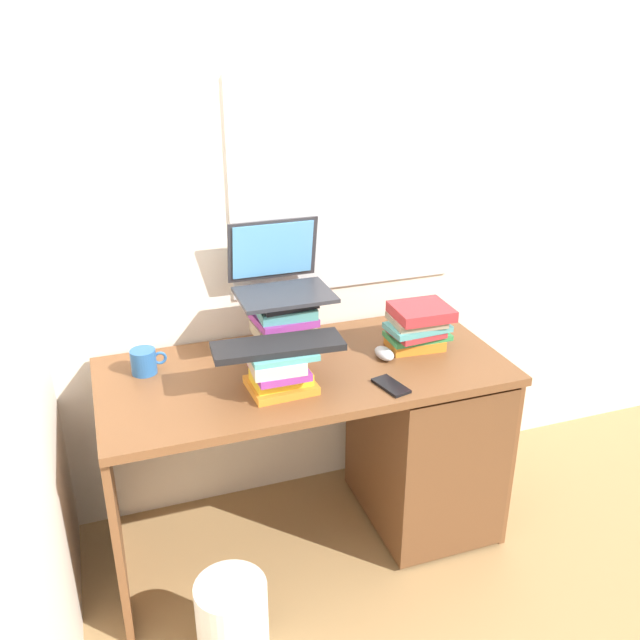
# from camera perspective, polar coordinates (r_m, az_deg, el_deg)

# --- Properties ---
(ground_plane) EXTENTS (6.00, 6.00, 0.00)m
(ground_plane) POSITION_cam_1_polar(r_m,az_deg,el_deg) (2.80, -1.16, -17.49)
(ground_plane) COLOR #9E7A4C
(wall_back) EXTENTS (6.00, 0.06, 2.60)m
(wall_back) POSITION_cam_1_polar(r_m,az_deg,el_deg) (2.52, -4.03, 11.19)
(wall_back) COLOR silver
(wall_back) RESTS_ON ground
(wall_left) EXTENTS (0.05, 6.00, 2.60)m
(wall_left) POSITION_cam_1_polar(r_m,az_deg,el_deg) (2.09, -24.84, 6.39)
(wall_left) COLOR beige
(wall_left) RESTS_ON ground
(desk) EXTENTS (1.42, 0.66, 0.74)m
(desk) POSITION_cam_1_polar(r_m,az_deg,el_deg) (2.65, 6.45, -9.45)
(desk) COLOR brown
(desk) RESTS_ON ground
(book_stack_tall) EXTENTS (0.22, 0.21, 0.23)m
(book_stack_tall) POSITION_cam_1_polar(r_m,az_deg,el_deg) (2.42, -3.02, -0.44)
(book_stack_tall) COLOR beige
(book_stack_tall) RESTS_ON desk
(book_stack_keyboard_riser) EXTENTS (0.22, 0.20, 0.15)m
(book_stack_keyboard_riser) POSITION_cam_1_polar(r_m,az_deg,el_deg) (2.21, -3.44, -4.15)
(book_stack_keyboard_riser) COLOR orange
(book_stack_keyboard_riser) RESTS_ON desk
(book_stack_side) EXTENTS (0.24, 0.19, 0.17)m
(book_stack_side) POSITION_cam_1_polar(r_m,az_deg,el_deg) (2.51, 8.20, -0.51)
(book_stack_side) COLOR orange
(book_stack_side) RESTS_ON desk
(laptop) EXTENTS (0.33, 0.29, 0.24)m
(laptop) POSITION_cam_1_polar(r_m,az_deg,el_deg) (2.42, -3.41, 3.74)
(laptop) COLOR #2D2D33
(laptop) RESTS_ON book_stack_tall
(keyboard) EXTENTS (0.43, 0.17, 0.02)m
(keyboard) POSITION_cam_1_polar(r_m,az_deg,el_deg) (2.17, -3.55, -2.18)
(keyboard) COLOR black
(keyboard) RESTS_ON book_stack_keyboard_riser
(computer_mouse) EXTENTS (0.06, 0.10, 0.04)m
(computer_mouse) POSITION_cam_1_polar(r_m,az_deg,el_deg) (2.45, 5.42, -2.80)
(computer_mouse) COLOR #A5A8AD
(computer_mouse) RESTS_ON desk
(mug) EXTENTS (0.12, 0.09, 0.09)m
(mug) POSITION_cam_1_polar(r_m,az_deg,el_deg) (2.40, -14.54, -3.38)
(mug) COLOR #265999
(mug) RESTS_ON desk
(cell_phone) EXTENTS (0.09, 0.15, 0.01)m
(cell_phone) POSITION_cam_1_polar(r_m,az_deg,el_deg) (2.27, 5.97, -5.51)
(cell_phone) COLOR black
(cell_phone) RESTS_ON desk
(wastebasket) EXTENTS (0.22, 0.22, 0.28)m
(wastebasket) POSITION_cam_1_polar(r_m,az_deg,el_deg) (2.33, -7.36, -23.71)
(wastebasket) COLOR silver
(wastebasket) RESTS_ON ground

